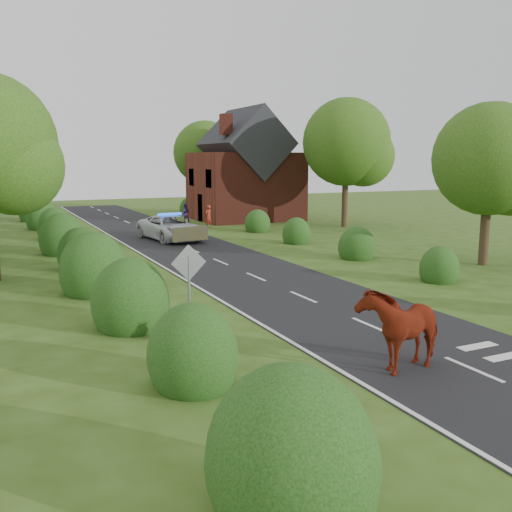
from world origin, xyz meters
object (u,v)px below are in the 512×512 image
police_van (170,228)px  pedestrian_red (208,216)px  cow (400,333)px  road_sign (189,274)px  pedestrian_purple (185,214)px

police_van → pedestrian_red: 6.80m
cow → police_van: size_ratio=0.41×
road_sign → pedestrian_red: 25.61m
road_sign → pedestrian_purple: road_sign is taller
cow → pedestrian_red: size_ratio=1.43×
road_sign → police_van: 19.31m
pedestrian_red → pedestrian_purple: 3.19m
cow → police_van: bearing=163.6°
road_sign → police_van: bearing=74.6°
cow → pedestrian_red: (6.03, 28.77, -0.01)m
road_sign → cow: 6.23m
cow → police_van: cow is taller
police_van → pedestrian_red: bearing=41.1°
road_sign → pedestrian_red: bearing=68.0°
cow → pedestrian_red: bearing=155.5°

